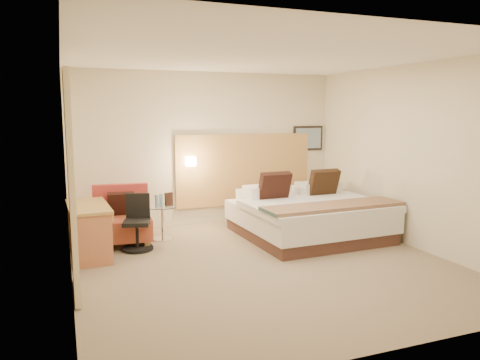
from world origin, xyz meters
name	(u,v)px	position (x,y,z in m)	size (l,w,h in m)	color
floor	(263,264)	(0.00, 0.00, -0.01)	(4.80, 5.00, 0.02)	#7A6952
ceiling	(265,55)	(0.00, 0.00, 2.71)	(4.80, 5.00, 0.02)	white
wall_back	(207,149)	(0.00, 2.51, 1.35)	(4.80, 0.02, 2.70)	beige
wall_front	(391,194)	(0.00, -2.51, 1.35)	(4.80, 0.02, 2.70)	beige
wall_left	(65,171)	(-2.41, 0.00, 1.35)	(0.02, 5.00, 2.70)	beige
wall_right	(414,157)	(2.41, 0.00, 1.35)	(0.02, 5.00, 2.70)	beige
headboard_panel	(245,169)	(0.70, 2.47, 0.95)	(2.60, 0.04, 1.30)	#BB8848
art_frame	(308,138)	(2.02, 2.48, 1.50)	(0.62, 0.03, 0.47)	black
art_canvas	(308,138)	(2.02, 2.46, 1.50)	(0.54, 0.01, 0.39)	gray
lamp_arm	(190,161)	(-0.35, 2.42, 1.15)	(0.02, 0.02, 0.12)	silver
lamp_shade	(191,161)	(-0.35, 2.36, 1.15)	(0.15, 0.15, 0.15)	#FFEDC6
curtain	(71,186)	(-2.36, -0.25, 1.22)	(0.06, 0.90, 2.42)	beige
bottle_a	(157,201)	(-1.10, 1.64, 0.63)	(0.06, 0.06, 0.19)	#7BA8BF
bottle_b	(161,200)	(-1.02, 1.69, 0.63)	(0.06, 0.06, 0.19)	#8EBBDB
menu_folder	(169,199)	(-0.90, 1.65, 0.64)	(0.13, 0.05, 0.21)	#382017
bed	(308,215)	(1.23, 1.02, 0.34)	(2.22, 2.16, 1.05)	#442822
lounge_chair	(122,221)	(-1.63, 1.65, 0.35)	(0.89, 0.79, 0.89)	#BE775A
side_table	(162,221)	(-1.01, 1.66, 0.30)	(0.61, 0.61, 0.54)	white
desk	(90,216)	(-2.11, 1.18, 0.57)	(0.58, 1.19, 0.73)	#AA8342
desk_chair	(137,227)	(-1.46, 1.25, 0.33)	(0.57, 0.57, 0.81)	black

